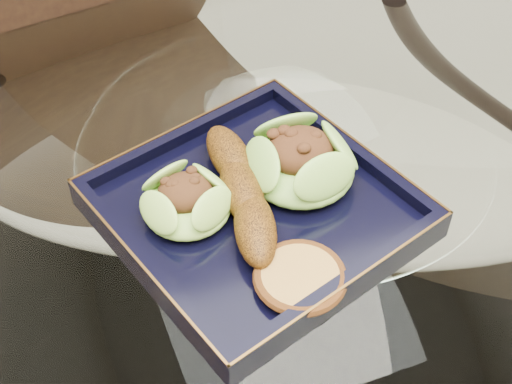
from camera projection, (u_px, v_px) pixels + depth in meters
name	position (u px, v px, depth m)	size (l,w,h in m)	color
dining_table	(280.00, 268.00, 0.89)	(1.13, 1.13, 0.77)	white
dining_chair	(150.00, 178.00, 1.14)	(0.45, 0.45, 0.89)	black
navy_plate	(256.00, 213.00, 0.72)	(0.27, 0.27, 0.02)	black
lettuce_wrap_left	(187.00, 203.00, 0.69)	(0.09, 0.09, 0.03)	#6DAA31
lettuce_wrap_right	(300.00, 164.00, 0.72)	(0.11, 0.11, 0.04)	#61A12E
roasted_plantain	(242.00, 191.00, 0.70)	(0.19, 0.04, 0.04)	#6A3D0B
crumb_patty	(300.00, 279.00, 0.64)	(0.07, 0.07, 0.01)	#C29240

